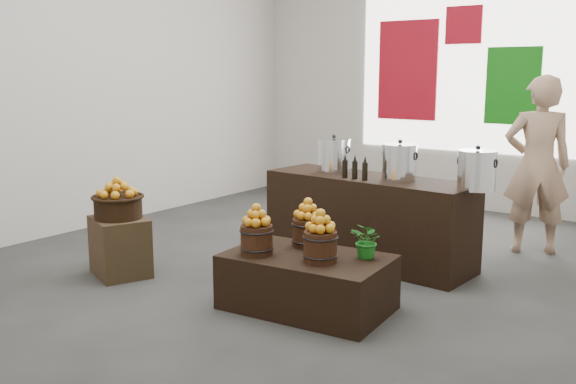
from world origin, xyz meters
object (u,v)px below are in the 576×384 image
Objects in this scene: stock_pot_center at (400,163)px; shopper at (537,165)px; wicker_basket at (118,207)px; crate at (120,247)px; stock_pot_left at (334,157)px; counter at (368,219)px; display_table at (307,282)px; stock_pot_right at (477,171)px.

stock_pot_center is 1.63m from shopper.
shopper is at bearing 46.49° from wicker_basket.
crate is at bearing -139.29° from stock_pot_center.
stock_pot_left is (1.23, 1.78, 0.75)m from crate.
counter is 0.68m from stock_pot_center.
display_table is 0.69× the size of shopper.
stock_pot_right is (2.76, 1.66, 0.75)m from crate.
display_table is 3.93× the size of stock_pot_right.
crate is 1.68× the size of stock_pot_left.
wicker_basket reaches higher than crate.
counter is 6.47× the size of stock_pot_left.
stock_pot_center is (0.09, 1.42, 0.80)m from display_table.
shopper is at bearing 65.21° from display_table.
stock_pot_left is 0.77m from stock_pot_center.
stock_pot_center is (0.33, -0.02, 0.59)m from counter.
shopper is (1.68, 1.29, -0.10)m from stock_pot_left.
shopper reaches higher than display_table.
wicker_basket is at bearing -176.16° from display_table.
stock_pot_center reaches higher than display_table.
wicker_basket is 1.98m from display_table.
crate is 1.93m from display_table.
display_table is at bearing -121.94° from stock_pot_right.
shopper is (2.91, 3.06, 0.28)m from wicker_basket.
stock_pot_right is (0.77, -0.06, 0.00)m from stock_pot_center.
stock_pot_right is (2.76, 1.66, 0.38)m from wicker_basket.
stock_pot_left and stock_pot_right have the same top height.
stock_pot_right reaches higher than counter.
display_table is at bearing 8.81° from crate.
shopper reaches higher than counter.
crate is 3.31m from stock_pot_right.
stock_pot_center is at bearing 29.73° from shopper.
wicker_basket is at bearing -124.78° from stock_pot_left.
counter is at bearing 175.81° from stock_pot_right.
shopper is at bearing 55.90° from stock_pot_center.
stock_pot_center is (0.77, -0.06, 0.00)m from stock_pot_left.
stock_pot_left is 1.00× the size of stock_pot_right.
stock_pot_left is at bearing 11.39° from shopper.
stock_pot_center reaches higher than wicker_basket.
display_table is at bearing -93.50° from stock_pot_center.
stock_pot_left is at bearing 109.66° from display_table.
shopper is at bearing 46.49° from crate.
crate is 0.37m from wicker_basket.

